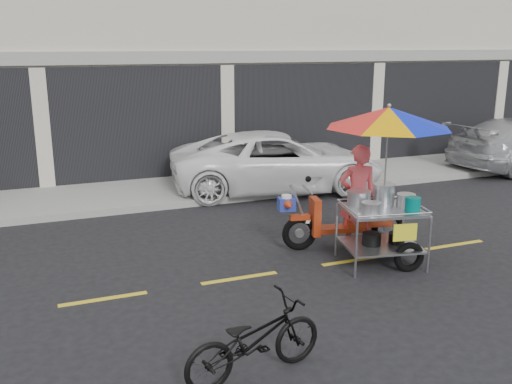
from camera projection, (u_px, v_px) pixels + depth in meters
name	position (u px, v px, depth m)	size (l,w,h in m)	color
ground	(355.00, 260.00, 9.28)	(90.00, 90.00, 0.00)	black
sidewalk	(240.00, 182.00, 14.22)	(45.00, 3.00, 0.15)	gray
shophouse_block	(267.00, 18.00, 18.75)	(36.00, 8.11, 10.40)	beige
centerline	(355.00, 260.00, 9.28)	(42.00, 0.10, 0.01)	gold
white_pickup	(277.00, 161.00, 13.57)	(2.34, 5.06, 1.41)	white
near_bicycle	(254.00, 340.00, 5.95)	(0.56, 1.61, 0.85)	black
food_vendor_rig	(375.00, 161.00, 9.07)	(2.53, 2.37, 2.56)	black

